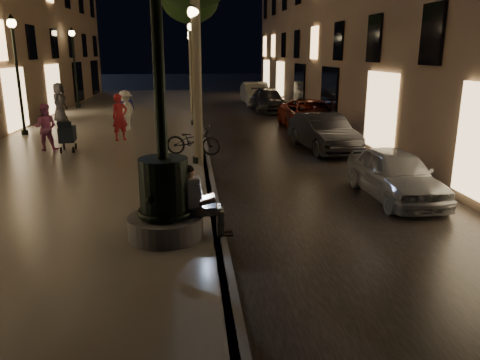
{
  "coord_description": "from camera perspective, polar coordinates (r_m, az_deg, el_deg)",
  "views": [
    {
      "loc": [
        -0.5,
        -6.3,
        3.54
      ],
      "look_at": [
        0.5,
        3.0,
        0.98
      ],
      "focal_mm": 35.0,
      "sensor_mm": 36.0,
      "label": 1
    }
  ],
  "objects": [
    {
      "name": "lamp_curb_d",
      "position": [
        38.3,
        -6.06,
        14.78
      ],
      "size": [
        0.36,
        0.36,
        4.81
      ],
      "color": "black",
      "rests_on": "promenade"
    },
    {
      "name": "cobble_lane",
      "position": [
        21.87,
        3.14,
        6.0
      ],
      "size": [
        6.0,
        45.0,
        0.02
      ],
      "primitive_type": "cube",
      "color": "black",
      "rests_on": "ground"
    },
    {
      "name": "car_rear",
      "position": [
        29.11,
        3.42,
        9.64
      ],
      "size": [
        2.01,
        4.69,
        1.35
      ],
      "primitive_type": "imported",
      "rotation": [
        0.0,
        0.0,
        -0.03
      ],
      "color": "#2A292E",
      "rests_on": "ground"
    },
    {
      "name": "pedestrian_white",
      "position": [
        21.33,
        -13.76,
        8.24
      ],
      "size": [
        1.12,
        1.3,
        1.74
      ],
      "primitive_type": "imported",
      "rotation": [
        0.0,
        0.0,
        4.19
      ],
      "color": "white",
      "rests_on": "promenade"
    },
    {
      "name": "pedestrian_red",
      "position": [
        18.88,
        -14.44,
        7.42
      ],
      "size": [
        0.79,
        0.74,
        1.8
      ],
      "primitive_type": "imported",
      "rotation": [
        0.0,
        0.0,
        0.65
      ],
      "color": "red",
      "rests_on": "promenade"
    },
    {
      "name": "pedestrian_pink",
      "position": [
        17.75,
        -22.63,
        5.96
      ],
      "size": [
        0.82,
        0.66,
        1.63
      ],
      "primitive_type": "imported",
      "rotation": [
        0.0,
        0.0,
        3.09
      ],
      "color": "pink",
      "rests_on": "promenade"
    },
    {
      "name": "lamp_left_b",
      "position": [
        21.44,
        -25.64,
        13.05
      ],
      "size": [
        0.36,
        0.36,
        4.81
      ],
      "color": "black",
      "rests_on": "promenade"
    },
    {
      "name": "car_third",
      "position": [
        22.12,
        8.59,
        7.79
      ],
      "size": [
        2.41,
        5.13,
        1.42
      ],
      "primitive_type": "imported",
      "rotation": [
        0.0,
        0.0,
        -0.01
      ],
      "color": "maroon",
      "rests_on": "ground"
    },
    {
      "name": "lamp_curb_a",
      "position": [
        14.3,
        -5.53,
        14.02
      ],
      "size": [
        0.36,
        0.36,
        4.81
      ],
      "color": "black",
      "rests_on": "promenade"
    },
    {
      "name": "tree_third",
      "position": [
        26.43,
        -6.1,
        20.88
      ],
      "size": [
        3.0,
        3.0,
        7.2
      ],
      "color": "#6B604C",
      "rests_on": "promenade"
    },
    {
      "name": "pedestrian_blue",
      "position": [
        22.73,
        -13.72,
        8.62
      ],
      "size": [
        1.03,
        0.99,
        1.72
      ],
      "primitive_type": "imported",
      "rotation": [
        0.0,
        0.0,
        5.55
      ],
      "color": "#2A319C",
      "rests_on": "promenade"
    },
    {
      "name": "curb_strip",
      "position": [
        21.58,
        -4.78,
        6.09
      ],
      "size": [
        0.25,
        45.0,
        0.2
      ],
      "primitive_type": "cube",
      "color": "#59595B",
      "rests_on": "ground"
    },
    {
      "name": "car_front",
      "position": [
        12.2,
        18.41,
        0.68
      ],
      "size": [
        1.53,
        3.68,
        1.24
      ],
      "primitive_type": "imported",
      "rotation": [
        0.0,
        0.0,
        0.02
      ],
      "color": "#9EA1A5",
      "rests_on": "ground"
    },
    {
      "name": "seated_man_laptop",
      "position": [
        8.7,
        -5.14,
        -2.28
      ],
      "size": [
        1.0,
        0.34,
        1.37
      ],
      "color": "tan",
      "rests_on": "promenade"
    },
    {
      "name": "ground",
      "position": [
        21.6,
        -4.78,
        5.83
      ],
      "size": [
        120.0,
        120.0,
        0.0
      ],
      "primitive_type": "plane",
      "color": "black",
      "rests_on": "ground"
    },
    {
      "name": "car_fifth",
      "position": [
        33.06,
        1.88,
        10.49
      ],
      "size": [
        1.66,
        4.65,
        1.53
      ],
      "primitive_type": "imported",
      "rotation": [
        0.0,
        0.0,
        0.01
      ],
      "color": "#A5A5A0",
      "rests_on": "ground"
    },
    {
      "name": "promenade",
      "position": [
        21.86,
        -15.38,
        5.71
      ],
      "size": [
        8.0,
        45.0,
        0.2
      ],
      "primitive_type": "cube",
      "color": "slate",
      "rests_on": "ground"
    },
    {
      "name": "bicycle",
      "position": [
        15.77,
        -5.72,
        4.81
      ],
      "size": [
        1.95,
        1.11,
        0.97
      ],
      "primitive_type": "imported",
      "rotation": [
        0.0,
        0.0,
        1.3
      ],
      "color": "black",
      "rests_on": "promenade"
    },
    {
      "name": "car_second",
      "position": [
        17.59,
        10.12,
        5.72
      ],
      "size": [
        1.85,
        4.25,
        1.36
      ],
      "primitive_type": "imported",
      "rotation": [
        0.0,
        0.0,
        0.1
      ],
      "color": "black",
      "rests_on": "ground"
    },
    {
      "name": "stroller",
      "position": [
        17.27,
        -20.32,
        5.25
      ],
      "size": [
        0.58,
        1.2,
        1.21
      ],
      "rotation": [
        0.0,
        0.0,
        0.1
      ],
      "color": "black",
      "rests_on": "promenade"
    },
    {
      "name": "fountain_lamppost",
      "position": [
        8.63,
        -9.26,
        -0.54
      ],
      "size": [
        1.4,
        1.4,
        5.21
      ],
      "color": "#59595B",
      "rests_on": "promenade"
    },
    {
      "name": "lamp_left_c",
      "position": [
        31.08,
        -19.59,
        13.9
      ],
      "size": [
        0.36,
        0.36,
        4.81
      ],
      "color": "black",
      "rests_on": "promenade"
    },
    {
      "name": "lamp_curb_c",
      "position": [
        30.3,
        -5.98,
        14.66
      ],
      "size": [
        0.36,
        0.36,
        4.81
      ],
      "color": "black",
      "rests_on": "promenade"
    },
    {
      "name": "tree_far",
      "position": [
        32.43,
        -6.02,
        20.35
      ],
      "size": [
        3.0,
        3.0,
        7.5
      ],
      "color": "#6B604C",
      "rests_on": "promenade"
    },
    {
      "name": "pedestrian_dark",
      "position": [
        24.71,
        -21.16,
        8.77
      ],
      "size": [
        0.83,
        1.06,
        1.92
      ],
      "primitive_type": "imported",
      "rotation": [
        0.0,
        0.0,
        1.31
      ],
      "color": "#323237",
      "rests_on": "promenade"
    },
    {
      "name": "lamp_curb_b",
      "position": [
        22.3,
        -5.84,
        14.46
      ],
      "size": [
        0.36,
        0.36,
        4.81
      ],
      "color": "black",
      "rests_on": "promenade"
    }
  ]
}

